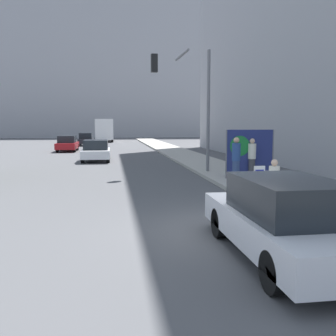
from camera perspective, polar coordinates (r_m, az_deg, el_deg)
The scene contains 13 objects.
ground_plane at distance 8.77m, azimuth 10.09°, elevation -9.67°, with size 160.00×160.00×0.00m, color #4F4F51.
sidewalk_curb at distance 23.78m, azimuth 5.38°, elevation 0.78°, with size 3.01×90.00×0.15m, color #A8A399.
building_backdrop_far at distance 83.55m, azimuth -8.16°, elevation 14.78°, with size 52.00×12.00×29.19m.
seated_protester at distance 12.41m, azimuth 15.93°, elevation -1.32°, with size 0.91×0.77×1.20m.
jogger_on_sidewalk at distance 15.09m, azimuth 10.33°, elevation 1.28°, with size 0.34×0.34×1.82m.
pedestrian_behind at distance 16.61m, azimuth 12.67°, elevation 1.51°, with size 0.34×0.34×1.72m.
protest_banner at distance 16.66m, azimuth 12.29°, elevation 2.31°, with size 2.18×0.06×2.10m.
traffic_light_pole at distance 18.65m, azimuth 3.21°, elevation 11.76°, with size 2.93×2.70×5.95m.
parked_car_curbside at distance 7.15m, azimuth 17.28°, elevation -7.43°, with size 1.78×4.49×1.49m.
car_on_road_nearest at distance 26.20m, azimuth -10.89°, elevation 2.63°, with size 1.86×4.44×1.45m.
car_on_road_midblock at distance 36.64m, azimuth -15.08°, elevation 3.61°, with size 1.77×4.51×1.49m.
car_on_road_distant at distance 46.62m, azimuth -12.39°, elevation 4.27°, with size 1.72×4.12×1.55m.
city_bus_on_road at distance 58.85m, azimuth -9.60°, elevation 5.90°, with size 2.56×10.47×3.37m.
Camera 1 is at (-2.72, -7.98, 2.42)m, focal length 40.00 mm.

